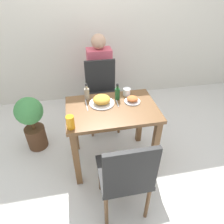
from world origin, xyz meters
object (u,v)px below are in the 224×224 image
chair_near (126,175)px  person_figure (100,75)px  condiment_bottle (117,93)px  sauce_bottle (87,93)px  food_plate (102,100)px  side_plate (132,100)px  juice_glass (70,122)px  potted_plant_left (32,120)px  chair_far (102,92)px  drink_cup (127,92)px

chair_near → person_figure: person_figure is taller
condiment_bottle → chair_near: bearing=-97.2°
sauce_bottle → food_plate: bearing=-40.5°
side_plate → sauce_bottle: bearing=162.2°
juice_glass → condiment_bottle: condiment_bottle is taller
chair_near → sauce_bottle: size_ratio=5.02×
side_plate → potted_plant_left: 1.21m
side_plate → juice_glass: 0.70m
chair_far → juice_glass: size_ratio=7.46×
sauce_bottle → condiment_bottle: size_ratio=1.00×
juice_glass → condiment_bottle: (0.49, 0.38, 0.01)m
chair_far → sauce_bottle: (-0.22, -0.49, 0.29)m
juice_glass → condiment_bottle: 0.62m
chair_far → drink_cup: 0.59m
food_plate → side_plate: 0.31m
condiment_bottle → food_plate: bearing=-162.7°
side_plate → potted_plant_left: side_plate is taller
condiment_bottle → person_figure: 0.97m
food_plate → condiment_bottle: (0.17, 0.05, 0.03)m
chair_near → potted_plant_left: (-0.87, 1.03, -0.11)m
potted_plant_left → person_figure: bearing=37.0°
side_plate → person_figure: person_figure is taller
food_plate → person_figure: person_figure is taller
chair_near → chair_far: 1.34m
juice_glass → person_figure: (0.44, 1.32, -0.22)m
condiment_bottle → person_figure: size_ratio=0.16×
chair_far → potted_plant_left: chair_far is taller
side_plate → juice_glass: juice_glass is taller
sauce_bottle → potted_plant_left: size_ratio=0.26×
drink_cup → condiment_bottle: bearing=-151.4°
food_plate → potted_plant_left: size_ratio=0.36×
food_plate → potted_plant_left: food_plate is taller
drink_cup → juice_glass: bearing=-144.0°
drink_cup → person_figure: 0.91m
chair_near → chair_far: (0.01, 1.34, 0.00)m
drink_cup → chair_far: bearing=112.4°
chair_near → food_plate: chair_near is taller
chair_far → drink_cup: (0.20, -0.49, 0.26)m
chair_near → juice_glass: size_ratio=7.46×
side_plate → sauce_bottle: size_ratio=0.90×
drink_cup → sauce_bottle: 0.43m
juice_glass → food_plate: bearing=45.6°
food_plate → person_figure: (0.12, 0.99, -0.20)m
drink_cup → juice_glass: juice_glass is taller
side_plate → sauce_bottle: sauce_bottle is taller
chair_near → juice_glass: chair_near is taller
drink_cup → sauce_bottle: (-0.43, -0.00, 0.03)m
food_plate → juice_glass: bearing=-134.4°
chair_far → food_plate: (-0.09, -0.61, 0.26)m
drink_cup → condiment_bottle: (-0.12, -0.06, 0.03)m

